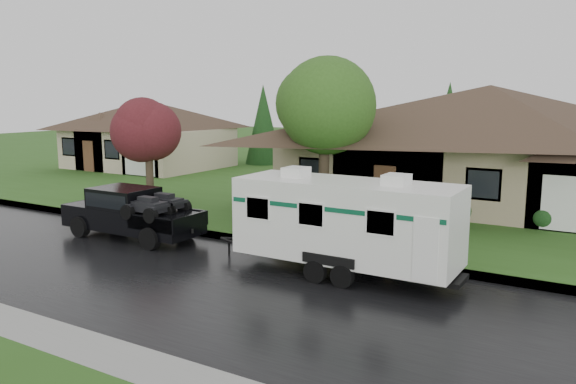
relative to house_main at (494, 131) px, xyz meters
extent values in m
plane|color=#2C561B|center=(-2.29, -13.84, -3.59)|extent=(140.00, 140.00, 0.00)
cube|color=black|center=(-2.29, -15.84, -3.59)|extent=(140.00, 8.00, 0.01)
cube|color=gray|center=(-2.29, -11.59, -3.52)|extent=(140.00, 0.50, 0.15)
cube|color=#2C561B|center=(-2.29, 1.16, -3.52)|extent=(140.00, 26.00, 0.15)
cube|color=#9B8A69|center=(-0.29, 0.16, -1.94)|extent=(18.00, 10.00, 3.00)
pyramid|color=#3C2F21|center=(-0.29, 0.16, 2.16)|extent=(19.44, 10.80, 2.60)
cube|color=tan|center=(-24.29, 2.16, -2.04)|extent=(10.00, 8.00, 2.80)
pyramid|color=#3C2F21|center=(-24.29, 2.16, 1.36)|extent=(10.80, 8.64, 2.00)
cube|color=tan|center=(-21.29, 0.16, -2.18)|extent=(3.20, 4.00, 2.52)
cylinder|color=#382B1E|center=(-5.47, -6.90, -1.95)|extent=(0.44, 0.44, 2.97)
sphere|color=#3B6D23|center=(-5.47, -6.90, 1.30)|extent=(4.11, 4.11, 4.11)
cylinder|color=#382B1E|center=(-14.15, -8.24, -2.37)|extent=(0.36, 0.36, 2.15)
sphere|color=maroon|center=(-14.15, -8.24, -0.02)|extent=(2.97, 2.97, 2.97)
sphere|color=#143814|center=(-6.59, -4.54, -2.94)|extent=(1.00, 1.00, 1.00)
sphere|color=#143814|center=(-3.44, -4.54, -2.94)|extent=(1.00, 1.00, 1.00)
sphere|color=#143814|center=(-0.29, -4.54, -2.94)|extent=(1.00, 1.00, 1.00)
sphere|color=#143814|center=(2.86, -4.54, -2.94)|extent=(1.00, 1.00, 1.00)
cube|color=black|center=(-10.22, -13.23, -2.86)|extent=(5.60, 1.87, 0.80)
cube|color=black|center=(-12.27, -13.23, -2.61)|extent=(1.49, 1.82, 0.33)
cube|color=black|center=(-10.59, -13.23, -2.15)|extent=(2.24, 1.75, 0.84)
cube|color=black|center=(-10.59, -13.23, -2.10)|extent=(2.05, 1.79, 0.51)
cube|color=black|center=(-8.45, -13.23, -2.68)|extent=(2.05, 1.77, 0.06)
cylinder|color=black|center=(-11.99, -14.14, -3.20)|extent=(0.78, 0.30, 0.78)
cylinder|color=black|center=(-11.99, -12.31, -3.20)|extent=(0.78, 0.30, 0.78)
cylinder|color=black|center=(-8.45, -14.14, -3.20)|extent=(0.78, 0.30, 0.78)
cylinder|color=black|center=(-8.45, -12.31, -3.20)|extent=(0.78, 0.30, 0.78)
cube|color=white|center=(-1.52, -13.23, -1.94)|extent=(6.53, 2.24, 2.29)
cube|color=black|center=(-1.52, -13.23, -3.22)|extent=(6.90, 1.12, 0.13)
cube|color=#0B4D31|center=(-1.52, -13.23, -1.43)|extent=(6.40, 2.26, 0.13)
cube|color=white|center=(-3.20, -13.23, -0.64)|extent=(0.65, 0.75, 0.30)
cube|color=white|center=(-0.03, -13.23, -0.64)|extent=(0.65, 0.75, 0.30)
cylinder|color=black|center=(-1.94, -14.33, -3.26)|extent=(0.65, 0.22, 0.65)
cylinder|color=black|center=(-1.94, -12.13, -3.26)|extent=(0.65, 0.22, 0.65)
cylinder|color=black|center=(-1.10, -14.33, -3.26)|extent=(0.65, 0.22, 0.65)
cylinder|color=black|center=(-1.10, -12.13, -3.26)|extent=(0.65, 0.22, 0.65)
camera|label=1|loc=(5.14, -27.82, 1.59)|focal=35.00mm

